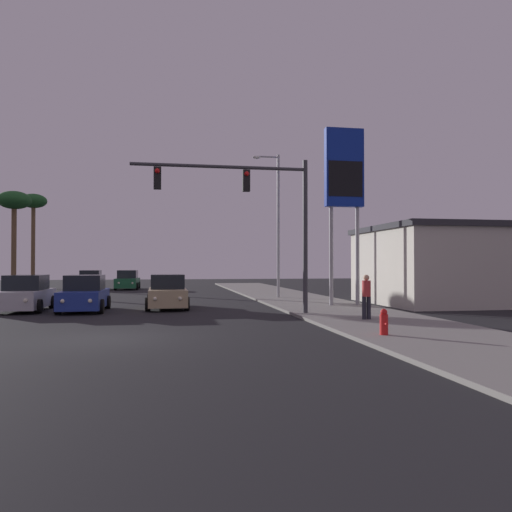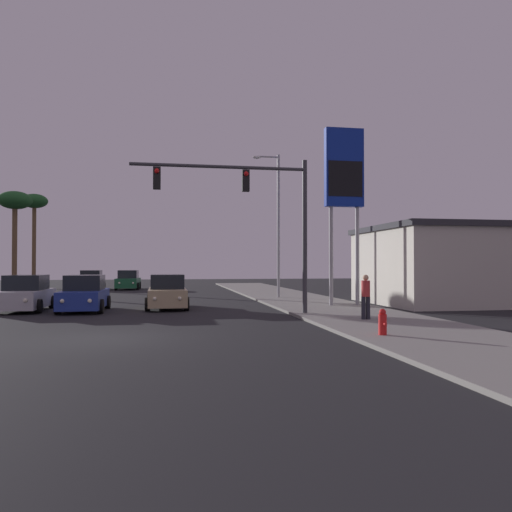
{
  "view_description": "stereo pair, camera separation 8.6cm",
  "coord_description": "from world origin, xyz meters",
  "px_view_note": "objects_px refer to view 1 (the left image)",
  "views": [
    {
      "loc": [
        1.74,
        -15.14,
        2.16
      ],
      "look_at": [
        6.69,
        12.5,
        2.66
      ],
      "focal_mm": 35.0,
      "sensor_mm": 36.0,
      "label": 1
    },
    {
      "loc": [
        1.83,
        -15.15,
        2.16
      ],
      "look_at": [
        6.69,
        12.5,
        2.66
      ],
      "focal_mm": 35.0,
      "sensor_mm": 36.0,
      "label": 2
    }
  ],
  "objects_px": {
    "car_blue": "(85,295)",
    "palm_tree_far": "(33,206)",
    "fire_hydrant": "(384,322)",
    "palm_tree_mid": "(14,205)",
    "traffic_light_mast": "(257,203)",
    "gas_station_sign": "(344,177)",
    "car_tan": "(167,293)",
    "car_green": "(128,281)",
    "pedestrian_on_sidewalk": "(366,295)",
    "car_black": "(91,281)",
    "street_lamp": "(276,218)",
    "car_silver": "(26,295)"
  },
  "relations": [
    {
      "from": "car_blue",
      "to": "pedestrian_on_sidewalk",
      "type": "distance_m",
      "value": 12.94
    },
    {
      "from": "fire_hydrant",
      "to": "palm_tree_far",
      "type": "xyz_separation_m",
      "value": [
        -18.47,
        35.47,
        7.12
      ]
    },
    {
      "from": "car_blue",
      "to": "pedestrian_on_sidewalk",
      "type": "relative_size",
      "value": 2.58
    },
    {
      "from": "palm_tree_far",
      "to": "palm_tree_mid",
      "type": "height_order",
      "value": "palm_tree_far"
    },
    {
      "from": "car_black",
      "to": "pedestrian_on_sidewalk",
      "type": "height_order",
      "value": "pedestrian_on_sidewalk"
    },
    {
      "from": "car_blue",
      "to": "fire_hydrant",
      "type": "height_order",
      "value": "car_blue"
    },
    {
      "from": "gas_station_sign",
      "to": "palm_tree_far",
      "type": "bearing_deg",
      "value": 130.2
    },
    {
      "from": "car_blue",
      "to": "palm_tree_far",
      "type": "height_order",
      "value": "palm_tree_far"
    },
    {
      "from": "street_lamp",
      "to": "fire_hydrant",
      "type": "bearing_deg",
      "value": -91.87
    },
    {
      "from": "fire_hydrant",
      "to": "palm_tree_far",
      "type": "height_order",
      "value": "palm_tree_far"
    },
    {
      "from": "gas_station_sign",
      "to": "pedestrian_on_sidewalk",
      "type": "bearing_deg",
      "value": -103.23
    },
    {
      "from": "pedestrian_on_sidewalk",
      "to": "palm_tree_far",
      "type": "height_order",
      "value": "palm_tree_far"
    },
    {
      "from": "street_lamp",
      "to": "traffic_light_mast",
      "type": "bearing_deg",
      "value": -106.92
    },
    {
      "from": "palm_tree_mid",
      "to": "pedestrian_on_sidewalk",
      "type": "bearing_deg",
      "value": -49.3
    },
    {
      "from": "car_blue",
      "to": "palm_tree_mid",
      "type": "bearing_deg",
      "value": -63.87
    },
    {
      "from": "fire_hydrant",
      "to": "palm_tree_mid",
      "type": "relative_size",
      "value": 0.1
    },
    {
      "from": "pedestrian_on_sidewalk",
      "to": "palm_tree_far",
      "type": "bearing_deg",
      "value": 121.94
    },
    {
      "from": "gas_station_sign",
      "to": "fire_hydrant",
      "type": "distance_m",
      "value": 12.41
    },
    {
      "from": "car_green",
      "to": "gas_station_sign",
      "type": "bearing_deg",
      "value": 122.36
    },
    {
      "from": "fire_hydrant",
      "to": "palm_tree_far",
      "type": "relative_size",
      "value": 0.09
    },
    {
      "from": "palm_tree_mid",
      "to": "fire_hydrant",
      "type": "bearing_deg",
      "value": -55.79
    },
    {
      "from": "traffic_light_mast",
      "to": "gas_station_sign",
      "type": "xyz_separation_m",
      "value": [
        5.2,
        3.66,
        1.89
      ]
    },
    {
      "from": "palm_tree_mid",
      "to": "traffic_light_mast",
      "type": "bearing_deg",
      "value": -51.64
    },
    {
      "from": "car_black",
      "to": "gas_station_sign",
      "type": "distance_m",
      "value": 26.7
    },
    {
      "from": "traffic_light_mast",
      "to": "car_green",
      "type": "bearing_deg",
      "value": 106.03
    },
    {
      "from": "car_blue",
      "to": "street_lamp",
      "type": "distance_m",
      "value": 13.11
    },
    {
      "from": "traffic_light_mast",
      "to": "palm_tree_mid",
      "type": "height_order",
      "value": "palm_tree_mid"
    },
    {
      "from": "street_lamp",
      "to": "pedestrian_on_sidewalk",
      "type": "height_order",
      "value": "street_lamp"
    },
    {
      "from": "palm_tree_mid",
      "to": "gas_station_sign",
      "type": "bearing_deg",
      "value": -36.92
    },
    {
      "from": "car_tan",
      "to": "pedestrian_on_sidewalk",
      "type": "height_order",
      "value": "pedestrian_on_sidewalk"
    },
    {
      "from": "car_silver",
      "to": "street_lamp",
      "type": "bearing_deg",
      "value": -155.74
    },
    {
      "from": "car_black",
      "to": "traffic_light_mast",
      "type": "xyz_separation_m",
      "value": [
        10.21,
        -24.66,
        3.97
      ]
    },
    {
      "from": "car_green",
      "to": "fire_hydrant",
      "type": "bearing_deg",
      "value": 109.05
    },
    {
      "from": "car_green",
      "to": "car_tan",
      "type": "bearing_deg",
      "value": 101.72
    },
    {
      "from": "car_tan",
      "to": "car_green",
      "type": "relative_size",
      "value": 1.0
    },
    {
      "from": "palm_tree_far",
      "to": "car_tan",
      "type": "bearing_deg",
      "value": -62.99
    },
    {
      "from": "car_silver",
      "to": "traffic_light_mast",
      "type": "relative_size",
      "value": 0.59
    },
    {
      "from": "gas_station_sign",
      "to": "car_black",
      "type": "bearing_deg",
      "value": 126.28
    },
    {
      "from": "pedestrian_on_sidewalk",
      "to": "traffic_light_mast",
      "type": "bearing_deg",
      "value": 142.88
    },
    {
      "from": "car_green",
      "to": "car_black",
      "type": "xyz_separation_m",
      "value": [
        -3.13,
        0.0,
        0.0
      ]
    },
    {
      "from": "gas_station_sign",
      "to": "fire_hydrant",
      "type": "height_order",
      "value": "gas_station_sign"
    },
    {
      "from": "gas_station_sign",
      "to": "palm_tree_far",
      "type": "xyz_separation_m",
      "value": [
        -21.13,
        25.0,
        0.99
      ]
    },
    {
      "from": "car_black",
      "to": "pedestrian_on_sidewalk",
      "type": "relative_size",
      "value": 2.59
    },
    {
      "from": "car_black",
      "to": "fire_hydrant",
      "type": "xyz_separation_m",
      "value": [
        12.76,
        -31.46,
        -0.27
      ]
    },
    {
      "from": "car_green",
      "to": "palm_tree_far",
      "type": "relative_size",
      "value": 0.5
    },
    {
      "from": "car_tan",
      "to": "palm_tree_mid",
      "type": "height_order",
      "value": "palm_tree_mid"
    },
    {
      "from": "traffic_light_mast",
      "to": "street_lamp",
      "type": "height_order",
      "value": "street_lamp"
    },
    {
      "from": "traffic_light_mast",
      "to": "fire_hydrant",
      "type": "distance_m",
      "value": 8.41
    },
    {
      "from": "fire_hydrant",
      "to": "palm_tree_mid",
      "type": "height_order",
      "value": "palm_tree_mid"
    },
    {
      "from": "gas_station_sign",
      "to": "car_silver",
      "type": "bearing_deg",
      "value": 177.4
    }
  ]
}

